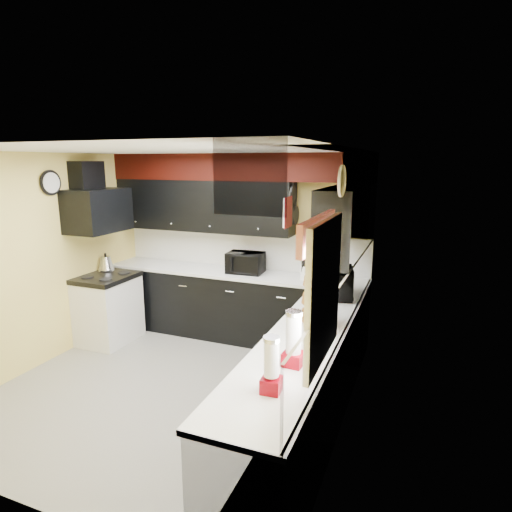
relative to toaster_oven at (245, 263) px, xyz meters
The scene contains 35 objects.
ground 1.85m from the toaster_oven, 97.30° to the right, with size 3.60×3.60×0.00m, color gray.
wall_back 0.40m from the toaster_oven, 122.01° to the left, with size 3.60×0.06×2.50m, color #E0C666.
wall_right 2.20m from the toaster_oven, 42.88° to the right, with size 0.06×3.60×2.50m, color #E0C666.
wall_left 2.50m from the toaster_oven, 143.12° to the right, with size 0.06×3.60×2.50m, color #E0C666.
ceiling 2.07m from the toaster_oven, 97.30° to the right, with size 3.60×3.60×0.06m, color white.
cab_back 0.66m from the toaster_oven, behind, with size 3.60×0.60×0.90m, color black.
cab_right 2.31m from the toaster_oven, 53.89° to the right, with size 0.60×3.00×0.90m, color black.
counter_back 0.25m from the toaster_oven, behind, with size 3.62×0.64×0.04m, color white.
counter_right 2.23m from the toaster_oven, 53.89° to the right, with size 0.64×3.02×0.04m, color white.
splash_back 0.37m from the toaster_oven, 122.87° to the left, with size 3.60×0.02×0.50m, color white.
splash_right 2.19m from the toaster_oven, 43.06° to the right, with size 0.02×3.60×0.50m, color white.
upper_back 1.01m from the toaster_oven, 169.26° to the left, with size 2.60×0.35×0.70m, color black.
upper_right 1.71m from the toaster_oven, 22.50° to the right, with size 0.35×1.80×0.70m, color black.
soffit_back 1.27m from the toaster_oven, 146.61° to the left, with size 3.60×0.36×0.35m, color black.
soffit_right 2.53m from the toaster_oven, 49.52° to the right, with size 0.36×3.24×0.35m, color black.
stove 1.96m from the toaster_oven, 156.26° to the right, with size 0.60×0.75×0.86m, color white.
cooktop 1.86m from the toaster_oven, 156.26° to the right, with size 0.62×0.77×0.06m, color black.
hood 2.02m from the toaster_oven, 156.87° to the right, with size 0.50×0.78×0.55m, color black.
hood_duct 2.31m from the toaster_oven, 158.32° to the right, with size 0.24×0.40×0.40m, color black.
window 2.91m from the toaster_oven, 56.35° to the right, with size 0.03×0.86×0.96m, color white, non-canonical shape.
valance 2.98m from the toaster_oven, 57.27° to the right, with size 0.04×0.88×0.20m, color red.
pan_top 1.12m from the toaster_oven, ahead, with size 0.03×0.22×0.40m, color black, non-canonical shape.
pan_mid 0.92m from the toaster_oven, ahead, with size 0.03×0.28×0.46m, color black, non-canonical shape.
pan_low 0.92m from the toaster_oven, 16.49° to the left, with size 0.03×0.24×0.42m, color black, non-canonical shape.
cut_board 0.98m from the toaster_oven, 16.89° to the right, with size 0.03×0.26×0.35m, color white.
baskets 1.96m from the toaster_oven, 47.38° to the right, with size 0.27×0.27×0.50m, color brown, non-canonical shape.
clock 2.56m from the toaster_oven, 147.62° to the right, with size 0.03×0.30×0.30m, color black, non-canonical shape.
deco_plate 2.70m from the toaster_oven, 49.43° to the right, with size 0.03×0.24×0.24m, color white, non-canonical shape.
toaster_oven is the anchor object (origin of this frame).
microwave 1.43m from the toaster_oven, 23.04° to the right, with size 0.55×0.37×0.31m, color black.
utensil_crock 0.86m from the toaster_oven, ahead, with size 0.17×0.17×0.18m, color white.
knife_block 0.83m from the toaster_oven, ahead, with size 0.11×0.16×0.25m, color black.
kettle 1.94m from the toaster_oven, 164.36° to the right, with size 0.22×0.22×0.20m, color #A3A4A7, non-canonical shape.
dispenser_a 2.70m from the toaster_oven, 59.50° to the right, with size 0.14×0.14×0.39m, color #710B00, non-canonical shape.
dispenser_b 3.05m from the toaster_oven, 63.79° to the right, with size 0.13×0.13×0.34m, color #670011, non-canonical shape.
Camera 1 is at (2.37, -3.60, 2.39)m, focal length 30.00 mm.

